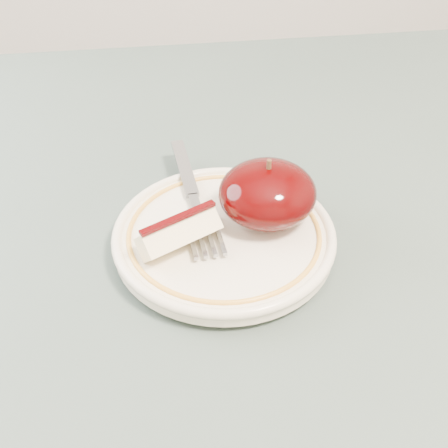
{
  "coord_description": "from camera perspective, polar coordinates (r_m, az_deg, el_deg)",
  "views": [
    {
      "loc": [
        -0.02,
        -0.36,
        1.11
      ],
      "look_at": [
        0.03,
        0.03,
        0.78
      ],
      "focal_mm": 50.0,
      "sensor_mm": 36.0,
      "label": 1
    }
  ],
  "objects": [
    {
      "name": "plate",
      "position": [
        0.53,
        0.0,
        -1.17
      ],
      "size": [
        0.19,
        0.19,
        0.02
      ],
      "color": "beige",
      "rests_on": "table"
    },
    {
      "name": "apple_half",
      "position": [
        0.53,
        3.99,
        2.8
      ],
      "size": [
        0.08,
        0.08,
        0.06
      ],
      "color": "black",
      "rests_on": "plate"
    },
    {
      "name": "apple_wedge",
      "position": [
        0.5,
        -4.13,
        -0.8
      ],
      "size": [
        0.07,
        0.06,
        0.03
      ],
      "rotation": [
        0.0,
        0.0,
        0.48
      ],
      "color": "#FFEEBB",
      "rests_on": "plate"
    },
    {
      "name": "fork",
      "position": [
        0.56,
        -2.85,
        2.54
      ],
      "size": [
        0.03,
        0.17,
        0.0
      ],
      "rotation": [
        0.0,
        0.0,
        1.65
      ],
      "color": "gray",
      "rests_on": "plate"
    },
    {
      "name": "table",
      "position": [
        0.58,
        -2.47,
        -10.99
      ],
      "size": [
        0.9,
        0.9,
        0.75
      ],
      "color": "brown",
      "rests_on": "ground"
    }
  ]
}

